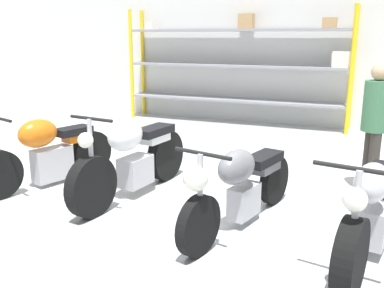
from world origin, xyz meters
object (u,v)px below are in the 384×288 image
(motorcycle_white, at_px, (133,157))
(motorcycle_grey, at_px, (241,184))
(motorcycle_silver, at_px, (371,210))
(shelving_rack, at_px, (241,62))
(motorcycle_orange, at_px, (48,152))
(person_browsing, at_px, (375,118))

(motorcycle_white, distance_m, motorcycle_grey, 1.51)
(motorcycle_white, xyz_separation_m, motorcycle_silver, (2.69, -0.49, -0.06))
(shelving_rack, bearing_deg, motorcycle_orange, -103.24)
(motorcycle_orange, relative_size, person_browsing, 1.19)
(shelving_rack, bearing_deg, person_browsing, -52.59)
(shelving_rack, bearing_deg, motorcycle_white, -89.19)
(shelving_rack, relative_size, person_browsing, 3.09)
(motorcycle_silver, bearing_deg, motorcycle_white, -90.03)
(motorcycle_orange, xyz_separation_m, motorcycle_white, (1.24, 0.08, 0.04))
(shelving_rack, height_order, motorcycle_orange, shelving_rack)
(shelving_rack, xyz_separation_m, motorcycle_orange, (-1.17, -4.96, -0.93))
(motorcycle_white, distance_m, motorcycle_silver, 2.74)
(motorcycle_white, xyz_separation_m, motorcycle_grey, (1.46, -0.35, -0.03))
(motorcycle_silver, bearing_deg, motorcycle_grey, -85.94)
(shelving_rack, relative_size, motorcycle_silver, 2.42)
(motorcycle_silver, bearing_deg, shelving_rack, -142.55)
(motorcycle_grey, bearing_deg, person_browsing, 157.12)
(motorcycle_white, height_order, person_browsing, person_browsing)
(person_browsing, bearing_deg, motorcycle_silver, 69.71)
(motorcycle_orange, distance_m, motorcycle_white, 1.24)
(motorcycle_orange, distance_m, person_browsing, 4.18)
(motorcycle_orange, xyz_separation_m, person_browsing, (3.92, 1.36, 0.50))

